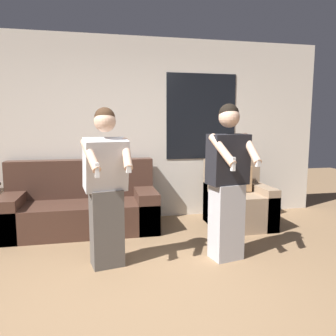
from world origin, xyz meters
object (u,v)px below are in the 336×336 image
at_px(couch, 82,207).
at_px(person_right, 228,182).
at_px(person_left, 106,188).
at_px(armchair, 238,203).

bearing_deg(couch, person_right, -39.86).
relative_size(couch, person_left, 1.26).
distance_m(couch, person_right, 2.11).
bearing_deg(person_right, person_left, 176.96).
distance_m(couch, person_left, 1.37).
xyz_separation_m(person_left, person_right, (1.25, -0.07, 0.03)).
distance_m(armchair, person_right, 1.32).
xyz_separation_m(armchair, person_right, (-0.60, -1.06, 0.51)).
bearing_deg(person_left, person_right, -3.04).
bearing_deg(armchair, couch, 173.39).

